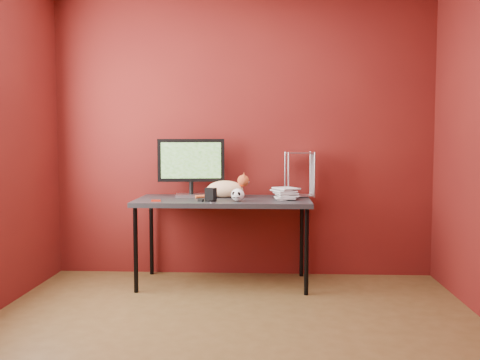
{
  "coord_description": "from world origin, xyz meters",
  "views": [
    {
      "loc": [
        0.23,
        -3.22,
        1.27
      ],
      "look_at": [
        0.01,
        1.15,
        0.93
      ],
      "focal_mm": 40.0,
      "sensor_mm": 36.0,
      "label": 1
    }
  ],
  "objects_px": {
    "desk": "(223,205)",
    "book_stack": "(277,134)",
    "skull_mug": "(238,195)",
    "monitor": "(191,164)",
    "speaker": "(211,195)",
    "cat": "(226,189)"
  },
  "relations": [
    {
      "from": "skull_mug",
      "to": "speaker",
      "type": "xyz_separation_m",
      "value": [
        -0.22,
        0.0,
        -0.0
      ]
    },
    {
      "from": "cat",
      "to": "speaker",
      "type": "bearing_deg",
      "value": -110.12
    },
    {
      "from": "desk",
      "to": "cat",
      "type": "distance_m",
      "value": 0.17
    },
    {
      "from": "monitor",
      "to": "cat",
      "type": "bearing_deg",
      "value": -21.05
    },
    {
      "from": "desk",
      "to": "skull_mug",
      "type": "relative_size",
      "value": 13.1
    },
    {
      "from": "monitor",
      "to": "speaker",
      "type": "xyz_separation_m",
      "value": [
        0.22,
        -0.37,
        -0.24
      ]
    },
    {
      "from": "desk",
      "to": "speaker",
      "type": "xyz_separation_m",
      "value": [
        -0.09,
        -0.19,
        0.1
      ]
    },
    {
      "from": "cat",
      "to": "skull_mug",
      "type": "xyz_separation_m",
      "value": [
        0.12,
        -0.3,
        -0.02
      ]
    },
    {
      "from": "skull_mug",
      "to": "desk",
      "type": "bearing_deg",
      "value": 137.75
    },
    {
      "from": "skull_mug",
      "to": "monitor",
      "type": "bearing_deg",
      "value": 152.3
    },
    {
      "from": "speaker",
      "to": "book_stack",
      "type": "xyz_separation_m",
      "value": [
        0.55,
        0.18,
        0.51
      ]
    },
    {
      "from": "monitor",
      "to": "book_stack",
      "type": "xyz_separation_m",
      "value": [
        0.76,
        -0.19,
        0.27
      ]
    },
    {
      "from": "desk",
      "to": "book_stack",
      "type": "bearing_deg",
      "value": -1.24
    },
    {
      "from": "desk",
      "to": "book_stack",
      "type": "distance_m",
      "value": 0.77
    },
    {
      "from": "skull_mug",
      "to": "speaker",
      "type": "bearing_deg",
      "value": -168.37
    },
    {
      "from": "desk",
      "to": "skull_mug",
      "type": "height_order",
      "value": "skull_mug"
    },
    {
      "from": "cat",
      "to": "skull_mug",
      "type": "relative_size",
      "value": 4.11
    },
    {
      "from": "speaker",
      "to": "book_stack",
      "type": "bearing_deg",
      "value": 38.73
    },
    {
      "from": "cat",
      "to": "desk",
      "type": "bearing_deg",
      "value": -97.82
    },
    {
      "from": "monitor",
      "to": "speaker",
      "type": "distance_m",
      "value": 0.49
    },
    {
      "from": "cat",
      "to": "skull_mug",
      "type": "distance_m",
      "value": 0.32
    },
    {
      "from": "monitor",
      "to": "book_stack",
      "type": "distance_m",
      "value": 0.83
    }
  ]
}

